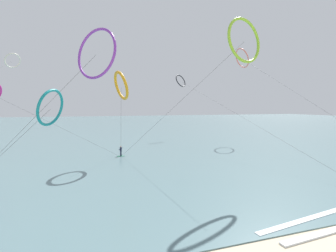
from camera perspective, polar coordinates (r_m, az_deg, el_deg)
name	(u,v)px	position (r m, az deg, el deg)	size (l,w,h in m)	color
sea_water	(110,125)	(112.57, -13.39, 0.30)	(400.00, 200.00, 0.08)	slate
surfer_emerald	(121,152)	(41.00, -11.04, -5.97)	(1.40, 0.73, 1.70)	#199351
kite_ivory	(12,61)	(65.52, -32.77, 12.78)	(4.62, 52.20, 20.13)	silver
kite_teal	(50,108)	(27.08, -25.90, 3.90)	(9.65, 4.01, 10.09)	teal
kite_charcoal	(181,81)	(66.97, 3.06, 10.53)	(4.09, 49.88, 16.99)	black
kite_lime	(244,40)	(30.88, 17.47, 18.65)	(15.18, 16.70, 18.58)	#8CC62D
kite_violet	(96,54)	(24.69, -16.55, 16.02)	(14.68, 4.86, 15.73)	purple
kite_amber	(121,86)	(37.75, -10.97, 9.30)	(2.61, 5.08, 13.65)	orange
kite_coral	(242,58)	(65.78, 17.05, 14.99)	(2.48, 40.68, 22.78)	#EA7260
wave_crest_mid	(332,212)	(23.93, 34.20, -16.34)	(15.90, 0.50, 0.12)	white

